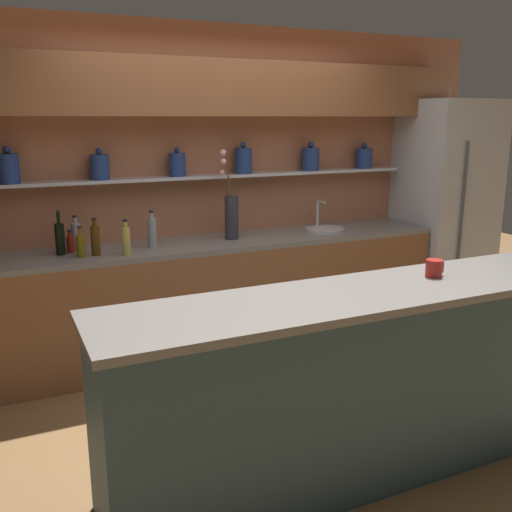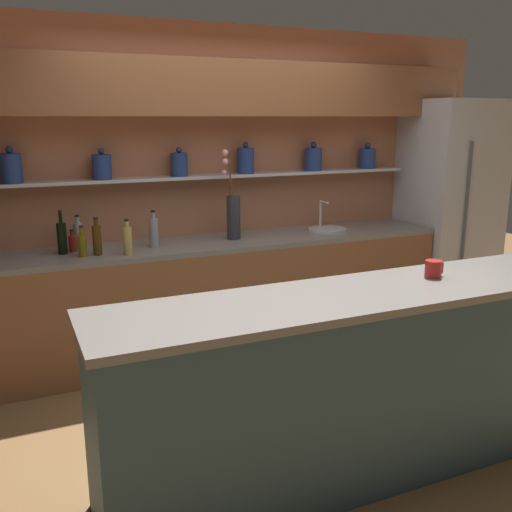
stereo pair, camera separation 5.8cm
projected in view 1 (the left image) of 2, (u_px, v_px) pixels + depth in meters
ground_plane at (298, 416)px, 3.67m from camera, size 12.00×12.00×0.00m
back_wall_unit at (211, 158)px, 4.66m from camera, size 5.20×0.44×2.60m
back_counter_unit at (222, 295)px, 4.64m from camera, size 3.71×0.62×0.92m
island_counter at (358, 383)px, 2.99m from camera, size 2.76×0.61×1.02m
refrigerator at (444, 210)px, 5.39m from camera, size 0.76×0.73×2.03m
flower_vase at (231, 213)px, 4.54m from camera, size 0.15×0.11×0.71m
sink_fixture at (324, 228)px, 4.93m from camera, size 0.33×0.33×0.25m
bottle_spirit_0 at (152, 232)px, 4.27m from camera, size 0.07×0.07×0.28m
bottle_spirit_1 at (76, 235)px, 4.20m from camera, size 0.07×0.07×0.26m
bottle_sauce_2 at (71, 243)px, 4.12m from camera, size 0.06×0.06×0.16m
bottle_oil_3 at (81, 245)px, 3.97m from camera, size 0.06×0.06×0.22m
bottle_wine_4 at (60, 238)px, 4.03m from camera, size 0.07×0.07×0.32m
bottle_spirit_5 at (95, 240)px, 4.01m from camera, size 0.06×0.06×0.27m
bottle_spirit_6 at (126, 240)px, 4.03m from camera, size 0.06×0.06×0.26m
coffee_mug at (434, 268)px, 3.12m from camera, size 0.11×0.09×0.09m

